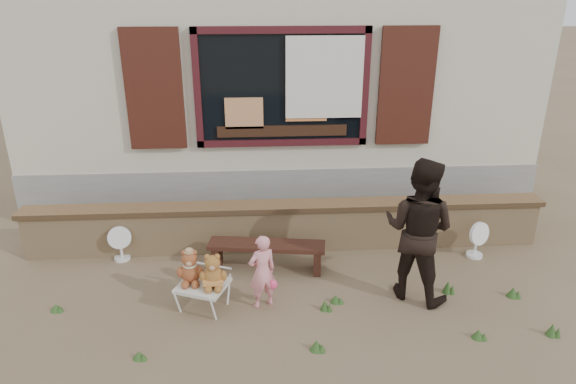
{
  "coord_description": "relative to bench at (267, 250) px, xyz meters",
  "views": [
    {
      "loc": [
        -0.38,
        -5.37,
        3.43
      ],
      "look_at": [
        0.0,
        0.6,
        1.0
      ],
      "focal_mm": 32.0,
      "sensor_mm": 36.0,
      "label": 1
    }
  ],
  "objects": [
    {
      "name": "ground",
      "position": [
        0.28,
        -0.42,
        -0.28
      ],
      "size": [
        80.0,
        80.0,
        0.0
      ],
      "primitive_type": "plane",
      "color": "brown",
      "rests_on": "ground"
    },
    {
      "name": "shopfront",
      "position": [
        0.28,
        4.07,
        1.72
      ],
      "size": [
        8.04,
        5.13,
        4.0
      ],
      "color": "#BAB096",
      "rests_on": "ground"
    },
    {
      "name": "brick_wall",
      "position": [
        0.28,
        0.58,
        0.06
      ],
      "size": [
        7.1,
        0.36,
        0.67
      ],
      "color": "tan",
      "rests_on": "ground"
    },
    {
      "name": "bench",
      "position": [
        0.0,
        0.0,
        0.0
      ],
      "size": [
        1.51,
        0.52,
        0.38
      ],
      "rotation": [
        0.0,
        0.0,
        -0.14
      ],
      "color": "black",
      "rests_on": "ground"
    },
    {
      "name": "folding_chair",
      "position": [
        -0.74,
        -0.81,
        0.01
      ],
      "size": [
        0.65,
        0.62,
        0.32
      ],
      "rotation": [
        0.0,
        0.0,
        -0.38
      ],
      "color": "beige",
      "rests_on": "ground"
    },
    {
      "name": "teddy_bear_left",
      "position": [
        -0.87,
        -0.76,
        0.25
      ],
      "size": [
        0.38,
        0.36,
        0.41
      ],
      "primitive_type": null,
      "rotation": [
        0.0,
        0.0,
        -0.38
      ],
      "color": "brown",
      "rests_on": "folding_chair"
    },
    {
      "name": "teddy_bear_right",
      "position": [
        -0.61,
        -0.86,
        0.25
      ],
      "size": [
        0.38,
        0.35,
        0.41
      ],
      "primitive_type": null,
      "rotation": [
        0.0,
        0.0,
        -0.38
      ],
      "color": "brown",
      "rests_on": "folding_chair"
    },
    {
      "name": "child",
      "position": [
        -0.07,
        -0.8,
        0.17
      ],
      "size": [
        0.38,
        0.32,
        0.89
      ],
      "primitive_type": "imported",
      "rotation": [
        0.0,
        0.0,
        3.54
      ],
      "color": "pink",
      "rests_on": "ground"
    },
    {
      "name": "adult",
      "position": [
        1.71,
        -0.68,
        0.57
      ],
      "size": [
        1.05,
        1.01,
        1.7
      ],
      "primitive_type": "imported",
      "rotation": [
        0.0,
        0.0,
        2.49
      ],
      "color": "black",
      "rests_on": "ground"
    },
    {
      "name": "fan_left",
      "position": [
        -1.93,
        0.38,
        -0.03
      ],
      "size": [
        0.32,
        0.21,
        0.5
      ],
      "rotation": [
        0.0,
        0.0,
        0.22
      ],
      "color": "white",
      "rests_on": "ground"
    },
    {
      "name": "fan_right",
      "position": [
        2.82,
        0.17,
        -0.02
      ],
      "size": [
        0.33,
        0.22,
        0.51
      ],
      "rotation": [
        0.0,
        0.0,
        0.42
      ],
      "color": "white",
      "rests_on": "ground"
    },
    {
      "name": "grass_tufts",
      "position": [
        1.18,
        -1.14,
        -0.22
      ],
      "size": [
        5.48,
        1.07,
        0.16
      ],
      "color": "#2E5020",
      "rests_on": "ground"
    }
  ]
}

